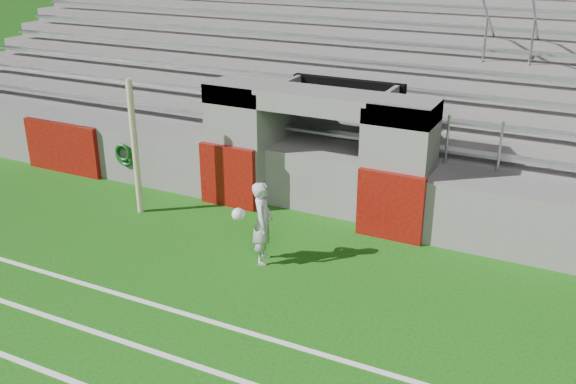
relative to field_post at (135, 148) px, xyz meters
The scene contains 5 objects.
ground 4.04m from the field_post, 29.11° to the right, with size 90.00×90.00×0.00m, color #154F0D.
field_post is the anchor object (origin of this frame).
stadium_structure 6.96m from the field_post, 61.63° to the left, with size 26.00×8.48×5.42m.
goalkeeper_with_ball 3.51m from the field_post, 13.12° to the right, with size 0.72×0.72×1.52m.
hose_coil 1.80m from the field_post, 139.28° to the left, with size 0.53×0.14×0.56m.
Camera 1 is at (5.01, -7.91, 5.55)m, focal length 40.00 mm.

